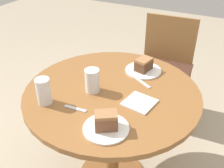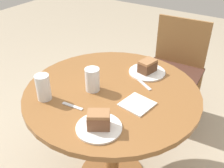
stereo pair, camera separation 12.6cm
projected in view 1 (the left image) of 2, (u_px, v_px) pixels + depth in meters
name	position (u px, v px, depth m)	size (l,w,h in m)	color
table	(112.00, 111.00, 1.56)	(0.99, 0.99, 0.73)	brown
chair	(164.00, 65.00, 2.29)	(0.49, 0.46, 0.86)	olive
plate_near	(143.00, 70.00, 1.66)	(0.23, 0.23, 0.01)	white
plate_far	(106.00, 128.00, 1.20)	(0.22, 0.22, 0.01)	white
cake_slice_near	(144.00, 64.00, 1.64)	(0.10, 0.12, 0.08)	brown
cake_slice_far	(106.00, 120.00, 1.18)	(0.12, 0.11, 0.08)	brown
glass_lemonade	(92.00, 82.00, 1.44)	(0.08, 0.08, 0.13)	beige
glass_water	(44.00, 92.00, 1.34)	(0.08, 0.08, 0.14)	silver
napkin_stack	(140.00, 102.00, 1.37)	(0.17, 0.17, 0.01)	silver
fork	(141.00, 82.00, 1.55)	(0.14, 0.09, 0.00)	silver
spoon	(75.00, 108.00, 1.33)	(0.12, 0.03, 0.00)	silver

